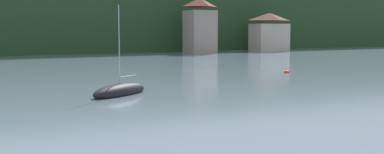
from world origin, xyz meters
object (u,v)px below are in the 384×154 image
at_px(shore_building_central, 200,26).
at_px(shore_building_eastcentral, 269,33).
at_px(sailboat_far_2, 120,91).
at_px(mooring_buoy_near, 287,73).

height_order(shore_building_central, shore_building_eastcentral, shore_building_central).
bearing_deg(sailboat_far_2, shore_building_eastcentral, -167.38).
distance_m(sailboat_far_2, mooring_buoy_near, 20.68).
bearing_deg(shore_building_central, shore_building_eastcentral, -0.37).
xyz_separation_m(shore_building_central, sailboat_far_2, (-30.50, -44.21, -4.46)).
xyz_separation_m(shore_building_eastcentral, sailboat_far_2, (-45.68, -44.11, -3.31)).
xyz_separation_m(shore_building_eastcentral, mooring_buoy_near, (-26.19, -37.19, -3.55)).
bearing_deg(shore_building_eastcentral, shore_building_central, 179.63).
height_order(shore_building_eastcentral, mooring_buoy_near, shore_building_eastcentral).
height_order(shore_building_central, sailboat_far_2, shore_building_central).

